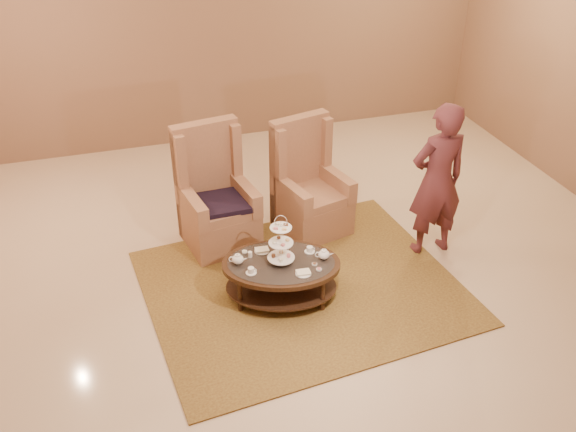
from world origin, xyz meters
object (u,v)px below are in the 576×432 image
object	(u,v)px
armchair_left	(216,204)
armchair_right	(308,193)
tea_table	(281,269)
person	(437,181)

from	to	relation	value
armchair_left	armchair_right	size ratio (longest dim) A/B	1.04
tea_table	armchair_right	world-z (taller)	armchair_right
armchair_left	armchair_right	world-z (taller)	armchair_left
armchair_left	person	xyz separation A→B (m)	(2.22, -0.90, 0.41)
armchair_left	person	bearing A→B (deg)	-31.63
tea_table	armchair_left	size ratio (longest dim) A/B	0.98
armchair_right	person	size ratio (longest dim) A/B	0.76
tea_table	person	bearing A→B (deg)	26.71
armchair_right	armchair_left	bearing A→B (deg)	163.89
armchair_right	person	xyz separation A→B (m)	(1.14, -0.86, 0.43)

